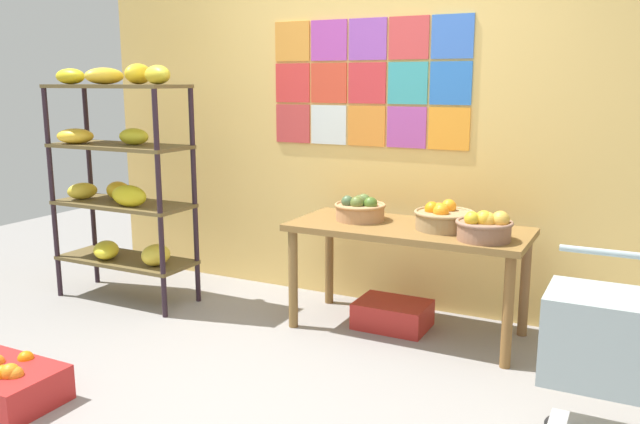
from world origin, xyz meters
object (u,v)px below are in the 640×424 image
(display_table, at_px, (408,240))
(fruit_basket_back_right, at_px, (444,218))
(fruit_basket_right, at_px, (485,227))
(orange_crate_foreground, at_px, (4,384))
(banana_shelf_unit, at_px, (119,166))
(produce_crate_under_table, at_px, (393,314))
(shopping_cart, at_px, (610,346))
(fruit_basket_back_left, at_px, (360,209))

(display_table, xyz_separation_m, fruit_basket_back_right, (0.21, 0.02, 0.16))
(display_table, bearing_deg, fruit_basket_right, -16.48)
(fruit_basket_back_right, height_order, orange_crate_foreground, fruit_basket_back_right)
(banana_shelf_unit, xyz_separation_m, produce_crate_under_table, (1.94, 0.35, -0.89))
(fruit_basket_back_right, relative_size, orange_crate_foreground, 0.67)
(produce_crate_under_table, bearing_deg, fruit_basket_right, -16.05)
(fruit_basket_back_right, relative_size, shopping_cart, 0.43)
(fruit_basket_back_right, xyz_separation_m, fruit_basket_back_left, (-0.56, 0.02, 0.00))
(display_table, height_order, orange_crate_foreground, display_table)
(display_table, distance_m, fruit_basket_back_right, 0.27)
(fruit_basket_back_left, xyz_separation_m, produce_crate_under_table, (0.24, -0.01, -0.67))
(fruit_basket_back_left, relative_size, shopping_cart, 0.39)
(banana_shelf_unit, relative_size, shopping_cart, 1.96)
(banana_shelf_unit, relative_size, fruit_basket_back_left, 5.08)
(fruit_basket_back_left, height_order, shopping_cart, shopping_cart)
(display_table, bearing_deg, fruit_basket_back_left, 173.63)
(fruit_basket_back_right, distance_m, orange_crate_foreground, 2.55)
(orange_crate_foreground, bearing_deg, shopping_cart, 16.74)
(fruit_basket_back_right, relative_size, fruit_basket_back_left, 1.10)
(fruit_basket_right, distance_m, shopping_cart, 1.14)
(fruit_basket_back_left, distance_m, shopping_cart, 1.89)
(fruit_basket_back_left, distance_m, orange_crate_foreground, 2.24)
(display_table, distance_m, shopping_cart, 1.57)
(banana_shelf_unit, distance_m, display_table, 2.10)
(fruit_basket_back_left, relative_size, orange_crate_foreground, 0.60)
(orange_crate_foreground, bearing_deg, fruit_basket_back_left, 58.83)
(produce_crate_under_table, height_order, orange_crate_foreground, orange_crate_foreground)
(fruit_basket_right, bearing_deg, produce_crate_under_table, 163.95)
(fruit_basket_right, relative_size, shopping_cart, 0.37)
(fruit_basket_right, bearing_deg, orange_crate_foreground, -139.85)
(banana_shelf_unit, height_order, fruit_basket_right, banana_shelf_unit)
(banana_shelf_unit, height_order, produce_crate_under_table, banana_shelf_unit)
(fruit_basket_back_left, bearing_deg, produce_crate_under_table, -3.17)
(fruit_basket_right, bearing_deg, fruit_basket_back_left, 167.54)
(fruit_basket_right, xyz_separation_m, shopping_cart, (0.71, -0.85, -0.26))
(display_table, relative_size, produce_crate_under_table, 3.20)
(banana_shelf_unit, relative_size, fruit_basket_back_right, 4.60)
(fruit_basket_back_right, bearing_deg, fruit_basket_back_left, 178.08)
(fruit_basket_back_right, xyz_separation_m, shopping_cart, (1.00, -1.01, -0.25))
(display_table, xyz_separation_m, shopping_cart, (1.21, -0.99, -0.09))
(fruit_basket_back_left, xyz_separation_m, shopping_cart, (1.56, -1.03, -0.25))
(banana_shelf_unit, distance_m, fruit_basket_back_right, 2.29)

